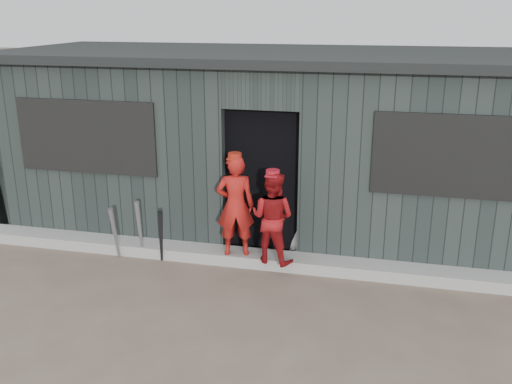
% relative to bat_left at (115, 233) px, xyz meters
% --- Properties ---
extents(ground, '(80.00, 80.00, 0.00)m').
position_rel_bat_left_xyz_m(ground, '(1.86, -1.55, -0.37)').
color(ground, brown).
rests_on(ground, ground).
extents(curb, '(8.00, 0.36, 0.15)m').
position_rel_bat_left_xyz_m(curb, '(1.86, 0.27, -0.29)').
color(curb, gray).
rests_on(curb, ground).
extents(bat_left, '(0.07, 0.20, 0.74)m').
position_rel_bat_left_xyz_m(bat_left, '(0.00, 0.00, 0.00)').
color(bat_left, gray).
rests_on(bat_left, ground).
extents(bat_mid, '(0.11, 0.23, 0.84)m').
position_rel_bat_left_xyz_m(bat_mid, '(0.33, 0.08, 0.05)').
color(bat_mid, gray).
rests_on(bat_mid, ground).
extents(bat_right, '(0.16, 0.22, 0.74)m').
position_rel_bat_left_xyz_m(bat_right, '(0.64, 0.02, 0.00)').
color(bat_right, black).
rests_on(bat_right, ground).
extents(player_red_left, '(0.55, 0.43, 1.33)m').
position_rel_bat_left_xyz_m(player_red_left, '(1.60, 0.20, 0.44)').
color(player_red_left, '#A71814').
rests_on(player_red_left, curb).
extents(player_red_right, '(0.66, 0.57, 1.17)m').
position_rel_bat_left_xyz_m(player_red_right, '(2.11, 0.09, 0.37)').
color(player_red_right, maroon).
rests_on(player_red_right, curb).
extents(player_grey_back, '(0.68, 0.51, 1.27)m').
position_rel_bat_left_xyz_m(player_grey_back, '(2.47, 0.69, 0.27)').
color(player_grey_back, silver).
rests_on(player_grey_back, ground).
extents(dugout, '(8.30, 3.30, 2.62)m').
position_rel_bat_left_xyz_m(dugout, '(1.86, 1.95, 0.92)').
color(dugout, black).
rests_on(dugout, ground).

